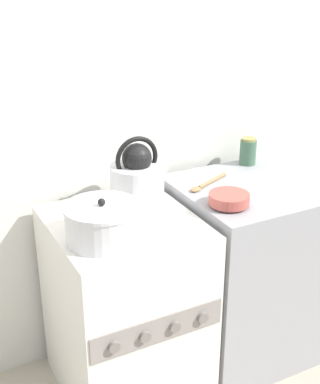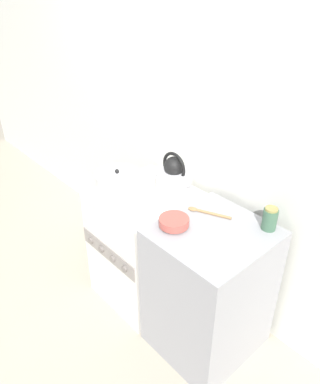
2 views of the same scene
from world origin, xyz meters
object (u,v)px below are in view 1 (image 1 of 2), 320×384
(stove, at_px, (126,308))
(cooking_pot, at_px, (103,223))
(enamel_bowl, at_px, (229,199))
(storage_jar, at_px, (248,151))
(kettle, at_px, (138,178))

(stove, height_order, cooking_pot, cooking_pot)
(enamel_bowl, height_order, storage_jar, storage_jar)
(stove, distance_m, kettle, 0.56)
(storage_jar, bearing_deg, kettle, -171.29)
(kettle, height_order, storage_jar, kettle)
(stove, relative_size, cooking_pot, 2.96)
(storage_jar, bearing_deg, stove, -163.04)
(cooking_pot, bearing_deg, storage_jar, 21.01)
(enamel_bowl, bearing_deg, storage_jar, 45.72)
(cooking_pot, xyz_separation_m, storage_jar, (0.90, 0.34, 0.03))
(cooking_pot, bearing_deg, stove, 40.67)
(kettle, bearing_deg, enamel_bowl, -43.63)
(cooking_pot, xyz_separation_m, enamel_bowl, (0.54, -0.02, -0.01))
(stove, relative_size, storage_jar, 6.34)
(kettle, distance_m, storage_jar, 0.64)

